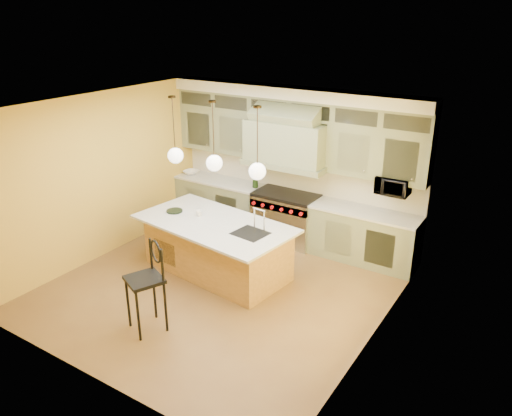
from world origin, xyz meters
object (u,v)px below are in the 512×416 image
Objects in this scene: range at (286,217)px; microwave at (393,186)px; kitchen_island at (217,246)px; counter_stool at (147,280)px.

range is 2.18m from microwave.
kitchen_island is at bearing -102.30° from range.
microwave is (1.95, 0.11, 0.96)m from range.
kitchen_island reaches higher than counter_stool.
counter_stool is (-0.19, -3.51, 0.27)m from range.
counter_stool is 2.42× the size of microwave.
kitchen_island is 2.12× the size of counter_stool.
counter_stool is at bearing -77.30° from kitchen_island.
counter_stool is 4.26m from microwave.
microwave is (2.32, 1.80, 0.98)m from kitchen_island.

